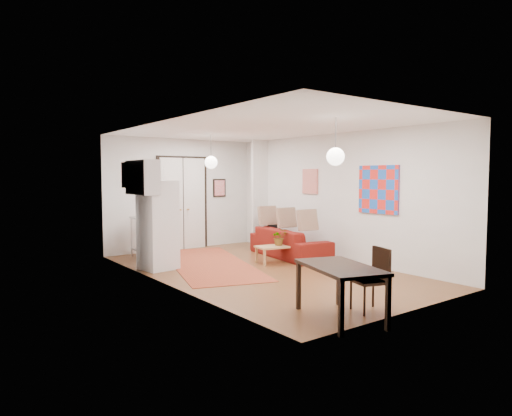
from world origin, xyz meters
TOP-DOWN VIEW (x-y plane):
  - floor at (0.00, 0.00)m, footprint 7.00×7.00m
  - ceiling at (0.00, 0.00)m, footprint 4.20×7.00m
  - wall_back at (0.00, 3.50)m, footprint 4.20×0.02m
  - wall_front at (0.00, -3.50)m, footprint 4.20×0.02m
  - wall_left at (-2.10, 0.00)m, footprint 0.02×7.00m
  - wall_right at (2.10, 0.00)m, footprint 0.02×7.00m
  - double_doors at (0.00, 3.46)m, footprint 1.44×0.06m
  - stub_partition at (1.85, 2.55)m, footprint 0.50×0.10m
  - wall_cabinet at (-1.92, 1.50)m, footprint 0.35×1.00m
  - painting_popart at (2.08, -1.25)m, footprint 0.05×1.00m
  - painting_abstract at (2.08, 0.80)m, footprint 0.05×0.50m
  - poster_back at (1.15, 3.47)m, footprint 0.40×0.03m
  - print_left at (-2.07, 2.00)m, footprint 0.03×0.44m
  - pendant_back at (0.00, 2.00)m, footprint 0.30×0.30m
  - pendant_front at (0.00, -2.00)m, footprint 0.30×0.30m
  - kilim_rug at (-0.51, 1.27)m, footprint 2.78×4.52m
  - sofa at (1.49, 0.88)m, footprint 2.43×1.22m
  - coffee_table at (0.74, 0.48)m, footprint 0.93×0.62m
  - potted_plant at (0.84, 0.48)m, footprint 0.38×0.34m
  - kitchen_counter at (-1.27, 2.59)m, footprint 0.68×1.28m
  - bowl at (-1.27, 2.29)m, footprint 0.23×0.23m
  - soap_bottle at (-1.32, 2.84)m, footprint 0.09×0.10m
  - fridge at (-1.64, 1.41)m, footprint 0.73×0.73m
  - dining_table at (-1.09, -3.15)m, footprint 1.11×1.48m
  - dining_chair_near at (-0.49, -3.06)m, footprint 0.54×0.66m
  - dining_chair_far at (-0.49, -3.06)m, footprint 0.54×0.66m
  - black_side_chair at (1.58, 1.92)m, footprint 0.52×0.52m

SIDE VIEW (x-z plane):
  - floor at x=0.00m, z-range 0.00..0.00m
  - kilim_rug at x=-0.51m, z-range 0.00..0.01m
  - coffee_table at x=0.74m, z-range 0.14..0.52m
  - sofa at x=1.49m, z-range 0.00..0.68m
  - dining_chair_near at x=-0.49m, z-range 0.07..0.98m
  - dining_chair_far at x=-0.49m, z-range 0.07..0.98m
  - potted_plant at x=0.84m, z-range 0.38..0.76m
  - black_side_chair at x=1.58m, z-range 0.09..1.07m
  - kitchen_counter at x=-1.27m, z-range 0.15..1.11m
  - dining_table at x=-1.09m, z-range 0.28..1.01m
  - fridge at x=-1.64m, z-range 0.00..1.83m
  - bowl at x=-1.27m, z-range 0.96..1.02m
  - soap_bottle at x=-1.32m, z-range 0.96..1.16m
  - double_doors at x=0.00m, z-range -0.05..2.45m
  - wall_back at x=0.00m, z-range 0.00..2.90m
  - wall_front at x=0.00m, z-range 0.00..2.90m
  - wall_left at x=-2.10m, z-range 0.00..2.90m
  - wall_right at x=2.10m, z-range 0.00..2.90m
  - stub_partition at x=1.85m, z-range 0.00..2.90m
  - poster_back at x=1.15m, z-range 1.35..1.85m
  - painting_popart at x=2.08m, z-range 1.15..2.15m
  - painting_abstract at x=2.08m, z-range 1.50..2.10m
  - wall_cabinet at x=-1.92m, z-range 1.55..2.25m
  - print_left at x=-2.07m, z-range 1.68..2.22m
  - pendant_back at x=0.00m, z-range 1.85..2.65m
  - pendant_front at x=0.00m, z-range 1.85..2.65m
  - ceiling at x=0.00m, z-range 2.89..2.91m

